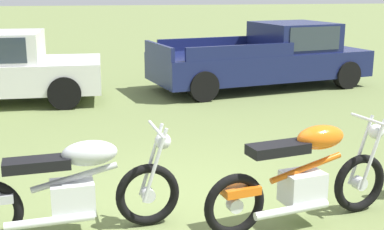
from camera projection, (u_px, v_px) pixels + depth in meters
ground_plane at (188, 215)px, 5.40m from camera, size 120.00×120.00×0.00m
motorcycle_silver at (73, 188)px, 4.87m from camera, size 2.13×0.67×1.02m
motorcycle_orange at (304, 176)px, 5.12m from camera, size 2.07×0.81×1.02m
pickup_truck_navy at (270, 55)px, 12.06m from camera, size 5.31×2.83×1.49m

